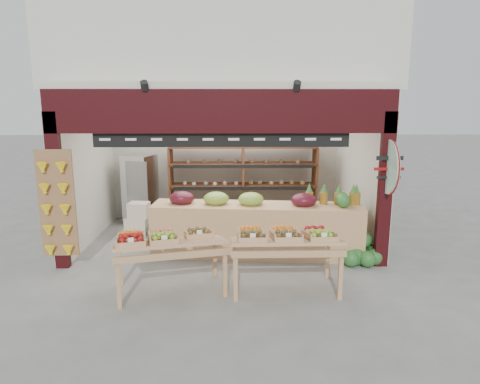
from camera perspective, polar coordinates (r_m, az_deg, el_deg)
name	(u,v)px	position (r m, az deg, el deg)	size (l,w,h in m)	color
ground	(224,246)	(8.54, -2.16, -7.23)	(60.00, 60.00, 0.00)	slate
shop_structure	(224,49)	(9.75, -2.14, 18.50)	(6.36, 5.12, 5.40)	beige
banana_board	(56,206)	(7.67, -23.27, -1.73)	(0.60, 0.15, 1.80)	#926242
gift_sign	(389,167)	(7.45, 19.21, 3.17)	(0.04, 0.93, 0.92)	silver
back_shelving	(243,170)	(9.94, 0.41, 2.99)	(3.41, 0.56, 2.07)	brown
refrigerator	(140,190)	(10.20, -13.15, 0.32)	(0.63, 0.63, 1.61)	silver
cardboard_stack	(149,223)	(9.34, -12.02, -4.11)	(1.04, 0.76, 0.72)	silver
mid_counter	(256,227)	(7.93, 2.12, -4.75)	(3.89, 1.10, 1.19)	tan
display_table_left	(162,240)	(6.45, -10.33, -6.38)	(1.77, 1.24, 1.03)	tan
display_table_right	(285,238)	(6.45, 6.05, -6.08)	(1.63, 0.92, 1.03)	tan
watermelon_pile	(361,252)	(7.95, 15.82, -7.66)	(0.78, 0.72, 0.55)	#1A501F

